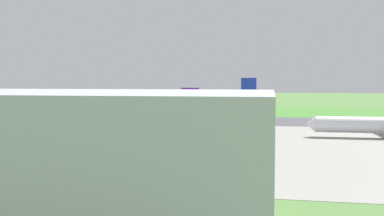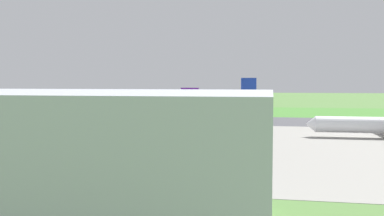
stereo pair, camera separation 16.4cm
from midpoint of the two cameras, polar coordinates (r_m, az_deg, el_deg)
ground_plane at (r=161.33m, az=0.42°, el=-1.60°), size 800.00×800.00×0.00m
runway_asphalt at (r=161.33m, az=0.42°, el=-1.59°), size 600.00×35.01×0.06m
apron_concrete at (r=112.58m, az=-4.13°, el=-3.84°), size 440.00×110.00×0.05m
grass_verge_foreground at (r=205.46m, az=2.64°, el=-0.49°), size 600.00×80.00×0.04m
airliner_main at (r=161.13m, az=0.16°, el=-0.05°), size 54.00×44.06×15.88m
airliner_parked_mid at (r=113.91m, az=-8.60°, el=-2.01°), size 44.25×36.18×12.92m
service_truck_baggage at (r=135.68m, az=17.55°, el=-2.15°), size 2.77×5.98×2.65m
service_car_followme at (r=176.52m, az=-10.46°, el=-0.94°), size 2.11×4.29×1.62m
no_stopping_sign at (r=205.23m, az=-1.55°, el=-0.12°), size 0.60×0.10×2.21m
traffic_cone_orange at (r=212.30m, az=-3.31°, el=-0.29°), size 0.40×0.40×0.55m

